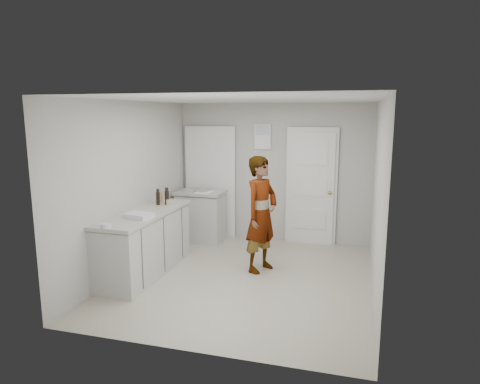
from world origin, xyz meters
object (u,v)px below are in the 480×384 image
(spice_jar, at_px, (168,203))
(oil_cruet_b, at_px, (158,197))
(baking_dish, at_px, (139,216))
(oil_cruet_a, at_px, (167,196))
(cake_mix_box, at_px, (159,197))
(egg_bowl, at_px, (106,225))
(person, at_px, (261,214))

(spice_jar, bearing_deg, oil_cruet_b, -170.93)
(oil_cruet_b, bearing_deg, baking_dish, -82.01)
(spice_jar, height_order, oil_cruet_a, oil_cruet_a)
(cake_mix_box, xyz_separation_m, oil_cruet_b, (0.06, -0.17, 0.03))
(cake_mix_box, relative_size, oil_cruet_a, 0.68)
(baking_dish, distance_m, egg_bowl, 0.58)
(egg_bowl, bearing_deg, baking_dish, 75.81)
(oil_cruet_a, distance_m, egg_bowl, 1.46)
(oil_cruet_b, distance_m, baking_dish, 0.83)
(cake_mix_box, relative_size, baking_dish, 0.47)
(oil_cruet_a, bearing_deg, oil_cruet_b, -149.43)
(person, height_order, spice_jar, person)
(oil_cruet_a, bearing_deg, baking_dish, -90.10)
(spice_jar, xyz_separation_m, oil_cruet_a, (-0.04, 0.04, 0.09))
(spice_jar, relative_size, oil_cruet_a, 0.30)
(oil_cruet_b, bearing_deg, oil_cruet_a, 30.57)
(person, distance_m, baking_dish, 1.76)
(cake_mix_box, height_order, baking_dish, cake_mix_box)
(oil_cruet_a, distance_m, baking_dish, 0.90)
(person, distance_m, spice_jar, 1.46)
(cake_mix_box, distance_m, baking_dish, 1.01)
(person, height_order, oil_cruet_b, person)
(oil_cruet_a, height_order, oil_cruet_b, oil_cruet_a)
(person, relative_size, egg_bowl, 13.43)
(oil_cruet_b, xyz_separation_m, baking_dish, (0.12, -0.82, -0.09))
(cake_mix_box, bearing_deg, egg_bowl, -109.36)
(spice_jar, bearing_deg, baking_dish, -92.50)
(person, relative_size, spice_jar, 21.09)
(oil_cruet_b, bearing_deg, person, 3.50)
(spice_jar, height_order, egg_bowl, spice_jar)
(person, xyz_separation_m, oil_cruet_b, (-1.61, -0.10, 0.19))
(baking_dish, relative_size, egg_bowl, 3.11)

